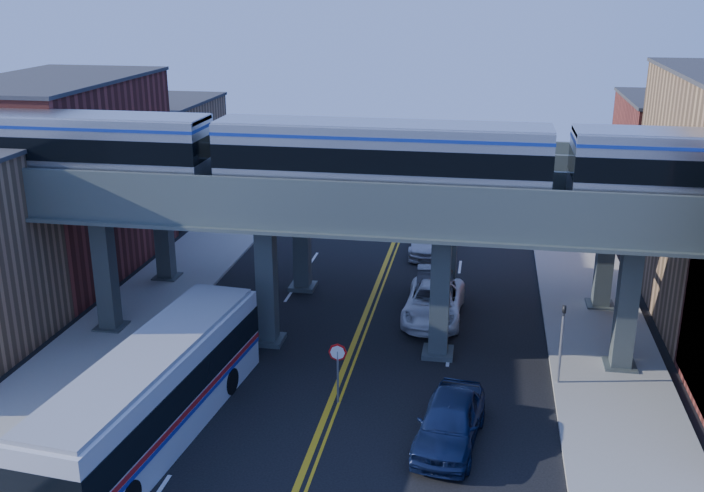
{
  "coord_description": "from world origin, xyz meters",
  "views": [
    {
      "loc": [
        5.71,
        -24.65,
        16.16
      ],
      "look_at": [
        0.07,
        7.65,
        5.16
      ],
      "focal_mm": 40.0,
      "sensor_mm": 36.0,
      "label": 1
    }
  ],
  "objects": [
    {
      "name": "car_lane_d",
      "position": [
        2.36,
        22.46,
        0.79
      ],
      "size": [
        2.35,
        5.5,
        1.58
      ],
      "primitive_type": "imported",
      "rotation": [
        0.0,
        0.0,
        0.02
      ],
      "color": "silver",
      "rests_on": "ground"
    },
    {
      "name": "transit_train",
      "position": [
        1.25,
        8.0,
        9.15
      ],
      "size": [
        44.29,
        2.77,
        3.23
      ],
      "color": "black",
      "rests_on": "elevated_viaduct_near"
    },
    {
      "name": "building_west_c",
      "position": [
        -18.5,
        29.0,
        4.0
      ],
      "size": [
        8.0,
        10.0,
        8.0
      ],
      "primitive_type": "cube",
      "color": "#9B7550",
      "rests_on": "ground"
    },
    {
      "name": "stop_sign",
      "position": [
        0.3,
        3.0,
        1.76
      ],
      "size": [
        0.76,
        0.09,
        2.63
      ],
      "color": "slate",
      "rests_on": "ground"
    },
    {
      "name": "elevated_viaduct_near",
      "position": [
        0.0,
        8.0,
        6.47
      ],
      "size": [
        52.0,
        3.6,
        7.4
      ],
      "color": "#414B4A",
      "rests_on": "ground"
    },
    {
      "name": "car_lane_c",
      "position": [
        3.48,
        12.19,
        0.85
      ],
      "size": [
        2.96,
        6.17,
        1.69
      ],
      "primitive_type": "imported",
      "rotation": [
        0.0,
        0.0,
        -0.03
      ],
      "color": "white",
      "rests_on": "ground"
    },
    {
      "name": "building_east_c",
      "position": [
        18.5,
        29.0,
        4.5
      ],
      "size": [
        8.0,
        10.0,
        9.0
      ],
      "primitive_type": "cube",
      "color": "maroon",
      "rests_on": "ground"
    },
    {
      "name": "sidewalk_west",
      "position": [
        -11.5,
        10.0,
        0.08
      ],
      "size": [
        5.0,
        70.0,
        0.16
      ],
      "primitive_type": "cube",
      "color": "gray",
      "rests_on": "ground"
    },
    {
      "name": "ground",
      "position": [
        0.0,
        0.0,
        0.0
      ],
      "size": [
        120.0,
        120.0,
        0.0
      ],
      "primitive_type": "plane",
      "color": "black",
      "rests_on": "ground"
    },
    {
      "name": "car_lane_b",
      "position": [
        3.38,
        14.03,
        0.89
      ],
      "size": [
        2.23,
        5.53,
        1.79
      ],
      "primitive_type": "imported",
      "rotation": [
        0.0,
        0.0,
        0.06
      ],
      "color": "#333336",
      "rests_on": "ground"
    },
    {
      "name": "car_lane_a",
      "position": [
        4.91,
        0.79,
        0.91
      ],
      "size": [
        2.81,
        5.59,
        1.83
      ],
      "primitive_type": "imported",
      "rotation": [
        0.0,
        0.0,
        -0.13
      ],
      "color": "#101B3D",
      "rests_on": "ground"
    },
    {
      "name": "traffic_signal",
      "position": [
        9.2,
        6.0,
        2.3
      ],
      "size": [
        0.15,
        0.18,
        4.1
      ],
      "color": "slate",
      "rests_on": "ground"
    },
    {
      "name": "sidewalk_east",
      "position": [
        11.5,
        10.0,
        0.08
      ],
      "size": [
        5.0,
        70.0,
        0.16
      ],
      "primitive_type": "cube",
      "color": "gray",
      "rests_on": "ground"
    },
    {
      "name": "transit_bus",
      "position": [
        -5.93,
        -0.61,
        1.77
      ],
      "size": [
        4.18,
        13.56,
        3.44
      ],
      "rotation": [
        0.0,
        0.0,
        1.48
      ],
      "color": "silver",
      "rests_on": "ground"
    },
    {
      "name": "building_west_b",
      "position": [
        -18.5,
        16.0,
        5.5
      ],
      "size": [
        8.0,
        14.0,
        11.0
      ],
      "primitive_type": "cube",
      "color": "maroon",
      "rests_on": "ground"
    },
    {
      "name": "elevated_viaduct_far",
      "position": [
        0.0,
        15.0,
        6.47
      ],
      "size": [
        52.0,
        3.6,
        7.4
      ],
      "color": "#414B4A",
      "rests_on": "ground"
    }
  ]
}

